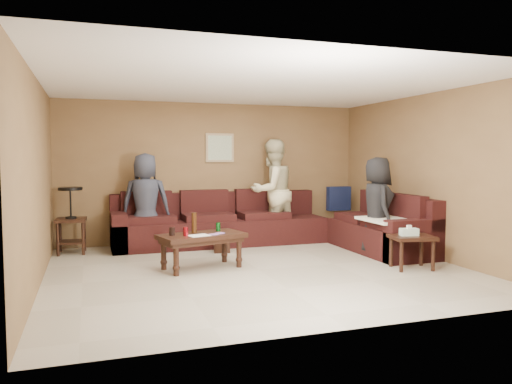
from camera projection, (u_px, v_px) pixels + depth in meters
room at (258, 148)px, 6.69m from camera, size 5.60×5.50×2.50m
sectional_sofa at (275, 228)px, 8.47m from camera, size 4.65×2.90×0.97m
coffee_table at (201, 239)px, 6.85m from camera, size 1.26×0.84×0.76m
end_table_left at (71, 219)px, 7.91m from camera, size 0.48×0.48×1.06m
side_table_right at (411, 240)px, 6.82m from camera, size 0.64×0.56×0.61m
waste_bin at (222, 243)px, 8.05m from camera, size 0.30×0.30×0.31m
wall_art at (220, 148)px, 9.06m from camera, size 0.52×0.04×0.52m
person_left at (146, 202)px, 8.20m from camera, size 0.86×0.65×1.60m
person_middle at (272, 191)px, 8.90m from camera, size 1.08×0.96×1.85m
person_right at (377, 206)px, 7.75m from camera, size 0.63×0.83×1.53m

